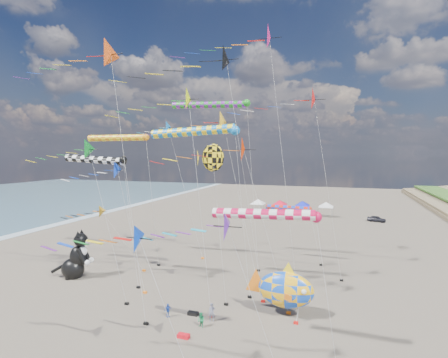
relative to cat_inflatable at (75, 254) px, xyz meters
The scene contains 30 objects.
delta_kite_0 32.20m from the cat_inflatable, 22.11° to the left, with size 14.20×3.10×28.43m.
delta_kite_1 24.98m from the cat_inflatable, ahead, with size 15.17×2.54×23.41m.
delta_kite_2 11.11m from the cat_inflatable, 11.79° to the right, with size 9.09×1.99×13.18m.
delta_kite_3 5.90m from the cat_inflatable, 79.13° to the left, with size 9.92×1.58×7.82m.
delta_kite_4 22.11m from the cat_inflatable, 37.04° to the right, with size 13.26×2.61×23.28m.
delta_kite_5 25.48m from the cat_inflatable, 26.63° to the right, with size 7.69×1.91×10.63m.
delta_kite_6 12.69m from the cat_inflatable, 43.55° to the right, with size 11.34×2.12×15.28m.
delta_kite_7 18.75m from the cat_inflatable, 63.60° to the left, with size 10.52×1.75×18.13m.
delta_kite_8 20.62m from the cat_inflatable, 14.83° to the left, with size 13.51×2.44×18.32m.
delta_kite_9 23.07m from the cat_inflatable, ahead, with size 11.07×2.34×15.34m.
delta_kite_10 21.88m from the cat_inflatable, 41.84° to the right, with size 10.80×1.83×9.93m.
delta_kite_11 29.85m from the cat_inflatable, 19.61° to the left, with size 12.88×2.59×20.82m.
delta_kite_12 21.03m from the cat_inflatable, 15.65° to the right, with size 10.38×2.05×19.39m.
windsock_0 25.88m from the cat_inflatable, 20.66° to the right, with size 8.39×0.71×10.26m.
windsock_1 25.69m from the cat_inflatable, 30.98° to the left, with size 7.08×0.61×7.27m.
windsock_2 11.04m from the cat_inflatable, ahead, with size 8.45×0.79×13.51m.
windsock_3 22.92m from the cat_inflatable, 33.42° to the left, with size 10.95×0.84×19.93m.
windsock_4 19.49m from the cat_inflatable, ahead, with size 10.27×0.92×16.36m.
windsock_5 14.66m from the cat_inflatable, 76.43° to the left, with size 9.69×0.84×16.12m.
angelfish_kite 19.05m from the cat_inflatable, ahead, with size 3.74×3.02×14.69m.
cat_inflatable is the anchor object (origin of this frame).
fish_inflatable 23.48m from the cat_inflatable, ahead, with size 6.32×2.65×4.74m.
person_adult 18.53m from the cat_inflatable, 14.38° to the right, with size 0.55×0.36×1.51m, color gray.
child_green 18.47m from the cat_inflatable, 18.44° to the right, with size 0.59×0.46×1.21m, color #1E9053.
child_blue 15.09m from the cat_inflatable, 19.71° to the right, with size 0.68×0.28×1.16m, color #2147B2.
kite_bag_0 18.59m from the cat_inflatable, 24.59° to the right, with size 0.90×0.44×0.30m, color red.
kite_bag_2 23.26m from the cat_inflatable, ahead, with size 0.90×0.44×0.30m, color blue.
kite_bag_3 16.65m from the cat_inflatable, 14.26° to the right, with size 0.90×0.44×0.30m, color black.
tent_row 50.14m from the cat_inflatable, 69.82° to the left, with size 19.20×4.20×3.80m.
parked_car 56.90m from the cat_inflatable, 52.41° to the left, with size 1.42×3.52×1.20m, color #26262D.
Camera 1 is at (11.81, -17.60, 13.79)m, focal length 28.00 mm.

